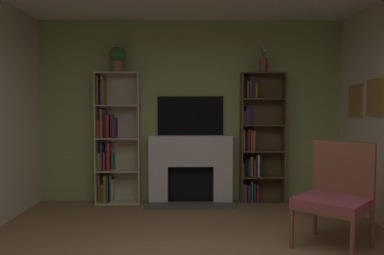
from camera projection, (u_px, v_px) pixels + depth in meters
wall_back_accent at (190, 111)px, 6.01m from camera, size 4.79×0.06×2.79m
fireplace at (191, 167)px, 5.89m from camera, size 1.36×0.55×1.03m
tv at (190, 116)px, 5.95m from camera, size 1.01×0.06×0.60m
bookshelf_left at (113, 141)px, 5.88m from camera, size 0.67×0.30×1.98m
bookshelf_right at (257, 141)px, 5.92m from camera, size 0.67×0.27×1.98m
potted_plant at (117, 58)px, 5.77m from camera, size 0.24×0.24×0.38m
vase_with_flowers at (263, 63)px, 5.80m from camera, size 0.12×0.12×0.42m
armchair at (336, 194)px, 4.05m from camera, size 0.90×0.90×1.09m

